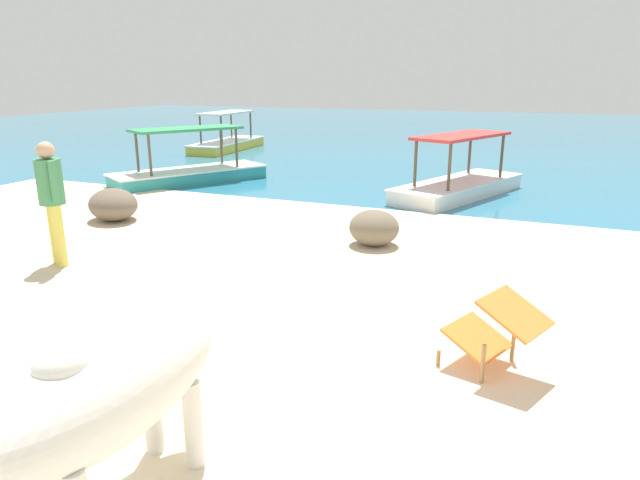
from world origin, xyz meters
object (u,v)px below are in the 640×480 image
at_px(boat_white, 459,183).
at_px(boat_teal, 189,171).
at_px(deck_chair_far, 495,328).
at_px(boat_yellow, 227,142).
at_px(person_standing, 51,194).
at_px(cow, 105,392).

distance_m(boat_white, boat_teal, 6.24).
distance_m(deck_chair_far, boat_white, 7.47).
xyz_separation_m(boat_teal, boat_yellow, (-2.42, 5.71, 0.00)).
xyz_separation_m(deck_chair_far, person_standing, (-5.59, 0.72, 0.56)).
height_order(cow, person_standing, person_standing).
xyz_separation_m(deck_chair_far, boat_teal, (-7.58, 6.54, -0.13)).
bearing_deg(boat_white, person_standing, 169.09).
height_order(deck_chair_far, boat_white, boat_white).
distance_m(person_standing, boat_yellow, 12.37).
height_order(deck_chair_far, boat_teal, boat_teal).
bearing_deg(person_standing, boat_white, 177.17).
bearing_deg(boat_teal, person_standing, 49.05).
bearing_deg(cow, boat_teal, -144.13).
relative_size(boat_white, boat_yellow, 1.03).
height_order(person_standing, boat_white, person_standing).
bearing_deg(deck_chair_far, cow, 76.28).
bearing_deg(boat_teal, boat_yellow, -126.92).
relative_size(person_standing, boat_yellow, 0.43).
relative_size(cow, boat_yellow, 0.55).
bearing_deg(cow, person_standing, -126.97).
height_order(boat_teal, boat_yellow, same).
relative_size(cow, deck_chair_far, 2.24).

